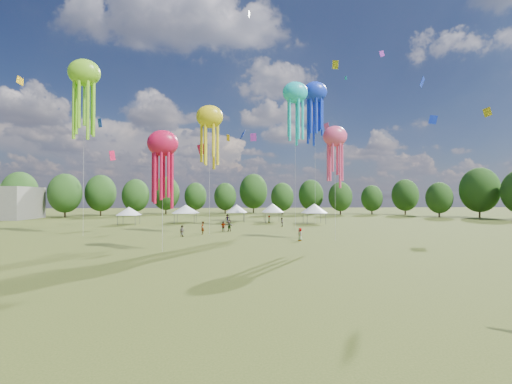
{
  "coord_description": "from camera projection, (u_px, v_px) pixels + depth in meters",
  "views": [
    {
      "loc": [
        -2.89,
        -14.36,
        5.6
      ],
      "look_at": [
        -0.65,
        15.0,
        6.0
      ],
      "focal_mm": 23.32,
      "sensor_mm": 36.0,
      "label": 1
    }
  ],
  "objects": [
    {
      "name": "treeline",
      "position": [
        226.0,
        192.0,
        76.58
      ],
      "size": [
        201.57,
        95.24,
        13.43
      ],
      "color": "#38281C",
      "rests_on": "ground"
    },
    {
      "name": "ground",
      "position": [
        297.0,
        325.0,
        14.46
      ],
      "size": [
        300.0,
        300.0,
        0.0
      ],
      "primitive_type": "plane",
      "color": "#384416",
      "rests_on": "ground"
    },
    {
      "name": "small_kites",
      "position": [
        247.0,
        64.0,
        57.38
      ],
      "size": [
        77.61,
        49.62,
        44.62
      ],
      "color": "yellow",
      "rests_on": "ground"
    },
    {
      "name": "spectators_far",
      "position": [
        243.0,
        223.0,
        58.32
      ],
      "size": [
        14.18,
        30.57,
        1.9
      ],
      "color": "gray",
      "rests_on": "ground"
    },
    {
      "name": "show_kites",
      "position": [
        247.0,
        110.0,
        53.96
      ],
      "size": [
        42.4,
        33.79,
        28.73
      ],
      "color": "yellow",
      "rests_on": "ground"
    },
    {
      "name": "spectator_near",
      "position": [
        182.0,
        231.0,
        46.13
      ],
      "size": [
        0.98,
        0.94,
        1.59
      ],
      "primitive_type": "imported",
      "rotation": [
        0.0,
        0.0,
        2.51
      ],
      "color": "gray",
      "rests_on": "ground"
    },
    {
      "name": "festival_tents",
      "position": [
        232.0,
        209.0,
        69.54
      ],
      "size": [
        42.28,
        11.21,
        4.16
      ],
      "color": "#47474C",
      "rests_on": "ground"
    }
  ]
}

